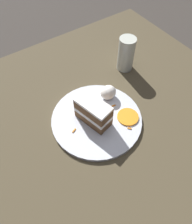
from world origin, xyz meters
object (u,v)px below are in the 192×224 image
object	(u,v)px
plate	(96,118)
cake_slice	(93,112)
cream_dollop	(108,92)
orange_garnish	(128,117)
drinking_glass	(126,56)

from	to	relation	value
plate	cake_slice	world-z (taller)	cake_slice
cream_dollop	orange_garnish	size ratio (longest dim) A/B	0.79
plate	cake_slice	xyz separation A→B (m)	(-0.01, -0.00, 0.05)
cake_slice	orange_garnish	distance (m)	0.12
plate	cream_dollop	xyz separation A→B (m)	(0.08, 0.05, 0.03)
plate	orange_garnish	world-z (taller)	orange_garnish
cream_dollop	drinking_glass	size ratio (longest dim) A/B	0.42
orange_garnish	drinking_glass	size ratio (longest dim) A/B	0.53
orange_garnish	drinking_glass	xyz separation A→B (m)	(0.15, 0.20, 0.04)
cake_slice	cream_dollop	xyz separation A→B (m)	(0.10, 0.05, -0.02)
plate	cake_slice	distance (m)	0.05
cake_slice	orange_garnish	size ratio (longest dim) A/B	1.76
cake_slice	drinking_glass	distance (m)	0.29
plate	cream_dollop	distance (m)	0.10
cake_slice	cream_dollop	distance (m)	0.11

